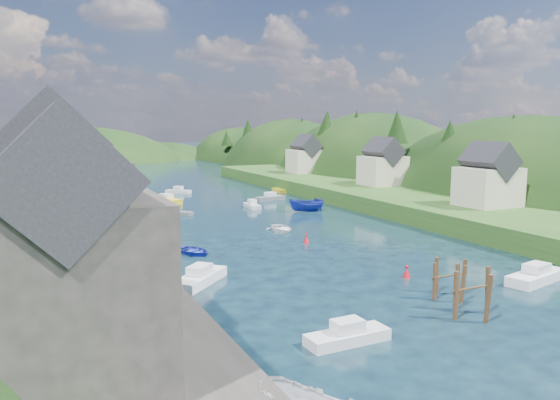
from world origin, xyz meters
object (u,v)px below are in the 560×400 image
piling_cluster_near (472,297)px  piling_cluster_far (449,283)px  channel_buoy_far (306,239)px  channel_buoy_near (407,272)px

piling_cluster_near → piling_cluster_far: (1.54, 3.89, -0.26)m
channel_buoy_far → piling_cluster_far: bearing=-87.2°
piling_cluster_far → channel_buoy_far: 21.35m
piling_cluster_near → channel_buoy_far: (0.50, 25.20, -0.91)m
piling_cluster_far → channel_buoy_far: (-1.05, 21.31, -0.65)m
piling_cluster_near → piling_cluster_far: bearing=68.4°
piling_cluster_near → channel_buoy_far: piling_cluster_near is taller
channel_buoy_near → piling_cluster_near: bearing=-101.6°
channel_buoy_near → channel_buoy_far: size_ratio=1.00×
piling_cluster_near → channel_buoy_far: 25.22m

